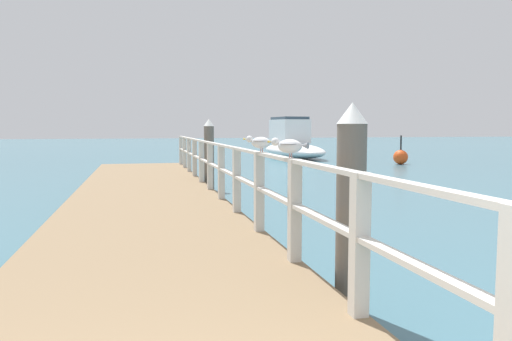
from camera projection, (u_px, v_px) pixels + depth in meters
pier_deck at (147, 205)px, 10.08m from camera, size 3.01×18.58×0.39m
pier_railing at (215, 163)px, 10.34m from camera, size 0.12×17.10×1.07m
dock_piling_near at (351, 209)px, 4.66m from camera, size 0.29×0.29×2.02m
dock_piling_far at (209, 155)px, 13.91m from camera, size 0.29×0.29×2.02m
seagull_foreground at (289, 145)px, 5.24m from camera, size 0.38×0.36×0.21m
seagull_background at (260, 142)px, 6.46m from camera, size 0.38×0.36×0.21m
boat_0 at (292, 144)px, 28.88m from camera, size 2.95×7.18×2.40m
channel_buoy at (401, 157)px, 23.77m from camera, size 0.70×0.70×1.40m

